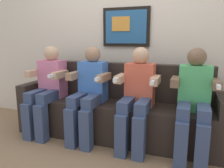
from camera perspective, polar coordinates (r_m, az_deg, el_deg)
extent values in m
plane|color=#8C6B4C|center=(2.58, -1.18, -16.08)|extent=(6.34, 6.34, 0.00)
cube|color=beige|center=(3.01, 4.08, 13.48)|extent=(4.88, 0.05, 2.60)
cube|color=black|center=(2.98, 3.65, 14.47)|extent=(0.63, 0.03, 0.50)
cube|color=#26598C|center=(2.97, 3.56, 14.49)|extent=(0.55, 0.02, 0.42)
cube|color=orange|center=(2.98, 2.31, 15.27)|extent=(0.24, 0.02, 0.18)
cube|color=#2D231E|center=(2.74, 1.01, -9.25)|extent=(2.20, 0.58, 0.45)
cube|color=#2D231E|center=(2.82, 2.48, 0.87)|extent=(2.20, 0.14, 0.45)
cube|color=#2D231E|center=(3.26, -18.90, -4.89)|extent=(0.14, 0.58, 0.62)
cube|color=#2D231E|center=(2.60, 26.55, -9.62)|extent=(0.14, 0.58, 0.62)
cube|color=pink|center=(2.99, -15.07, 1.40)|extent=(0.32, 0.20, 0.48)
sphere|color=tan|center=(2.95, -15.40, 7.63)|extent=(0.19, 0.19, 0.19)
cube|color=#38476B|center=(2.92, -18.57, -2.64)|extent=(0.12, 0.40, 0.12)
cube|color=#38476B|center=(2.82, -15.69, -2.98)|extent=(0.12, 0.40, 0.12)
cube|color=#38476B|center=(2.86, -20.70, -9.08)|extent=(0.12, 0.12, 0.45)
cube|color=#38476B|center=(2.75, -17.80, -9.70)|extent=(0.12, 0.12, 0.45)
cube|color=tan|center=(3.00, -19.45, 2.71)|extent=(0.08, 0.28, 0.08)
cube|color=tan|center=(2.78, -13.34, 2.40)|extent=(0.08, 0.28, 0.08)
cube|color=white|center=(2.64, -15.23, 2.09)|extent=(0.04, 0.13, 0.04)
cube|color=#3F72CC|center=(2.70, -4.88, 0.72)|extent=(0.32, 0.20, 0.48)
sphere|color=#9E7556|center=(2.66, -5.00, 7.62)|extent=(0.19, 0.19, 0.19)
cube|color=#38476B|center=(2.61, -8.44, -3.82)|extent=(0.12, 0.40, 0.12)
cube|color=#38476B|center=(2.53, -4.84, -4.21)|extent=(0.12, 0.40, 0.12)
cube|color=#38476B|center=(2.54, -10.42, -11.15)|extent=(0.12, 0.12, 0.45)
cube|color=#38476B|center=(2.46, -6.71, -11.80)|extent=(0.12, 0.12, 0.45)
cube|color=#9E7556|center=(2.67, -9.69, 2.21)|extent=(0.08, 0.28, 0.08)
cube|color=#9E7556|center=(2.51, -2.10, 1.77)|extent=(0.08, 0.28, 0.08)
cube|color=white|center=(2.36, -3.55, 1.39)|extent=(0.04, 0.13, 0.04)
cube|color=#D8593F|center=(2.52, 7.25, -0.12)|extent=(0.32, 0.20, 0.48)
sphere|color=tan|center=(2.48, 7.44, 7.28)|extent=(0.19, 0.19, 0.19)
cube|color=#38476B|center=(2.40, 3.98, -5.09)|extent=(0.12, 0.40, 0.12)
cube|color=#38476B|center=(2.36, 8.21, -5.47)|extent=(0.12, 0.40, 0.12)
cube|color=#38476B|center=(2.32, 2.48, -13.20)|extent=(0.12, 0.12, 0.45)
cube|color=#38476B|center=(2.28, 6.94, -13.76)|extent=(0.12, 0.12, 0.45)
cube|color=tan|center=(2.44, 2.32, 1.50)|extent=(0.08, 0.28, 0.08)
cube|color=tan|center=(2.36, 11.16, 0.93)|extent=(0.08, 0.28, 0.08)
cube|color=white|center=(2.20, 10.53, 0.47)|extent=(0.04, 0.13, 0.04)
cube|color=white|center=(2.29, 1.11, 1.09)|extent=(0.04, 0.10, 0.04)
cube|color=#4CB266|center=(2.47, 20.57, -1.03)|extent=(0.32, 0.20, 0.48)
sphere|color=brown|center=(2.42, 21.11, 6.52)|extent=(0.19, 0.19, 0.19)
cube|color=#38476B|center=(2.32, 18.05, -6.24)|extent=(0.12, 0.40, 0.12)
cube|color=#38476B|center=(2.32, 22.52, -6.53)|extent=(0.12, 0.40, 0.12)
cube|color=#38476B|center=(2.23, 17.40, -14.75)|extent=(0.12, 0.12, 0.45)
cube|color=#38476B|center=(2.24, 22.16, -15.04)|extent=(0.12, 0.12, 0.45)
cube|color=brown|center=(2.34, 16.07, 0.60)|extent=(0.08, 0.28, 0.08)
cube|color=brown|center=(2.34, 25.36, -0.02)|extent=(0.08, 0.28, 0.08)
cube|color=white|center=(2.19, 25.76, -0.55)|extent=(0.04, 0.13, 0.04)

